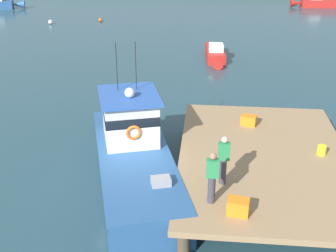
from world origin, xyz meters
TOP-DOWN VIEW (x-y plane):
  - ground_plane at (0.00, 0.00)m, footprint 200.00×200.00m
  - dock at (4.80, 0.00)m, footprint 6.00×9.00m
  - main_fishing_boat at (0.04, 0.23)m, footprint 4.75×9.91m
  - crate_stack_near_edge at (3.69, -3.52)m, footprint 0.67×0.53m
  - crate_single_by_cleat at (4.40, 2.56)m, footprint 0.70×0.58m
  - bait_bucket at (6.80, 0.28)m, footprint 0.32×0.32m
  - deckhand_by_the_boat at (3.27, -1.95)m, footprint 0.36×0.22m
  - deckhand_further_back at (2.93, -3.01)m, footprint 0.36×0.22m
  - moored_boat_near_channel at (14.82, 38.05)m, footprint 6.06×1.75m
  - moored_boat_far_right at (3.12, 15.93)m, footprint 1.46×4.77m
  - mooring_buoy_spare_mooring at (-12.36, 26.22)m, footprint 0.41×0.41m
  - mooring_buoy_channel_marker at (-7.94, 27.81)m, footprint 0.34×0.34m

SIDE VIEW (x-z plane):
  - ground_plane at x=0.00m, z-range 0.00..0.00m
  - mooring_buoy_channel_marker at x=-7.94m, z-range 0.00..0.34m
  - mooring_buoy_spare_mooring at x=-12.36m, z-range 0.00..0.41m
  - moored_boat_far_right at x=3.12m, z-range -0.19..1.01m
  - moored_boat_near_channel at x=14.82m, z-range -0.24..1.29m
  - main_fishing_boat at x=0.04m, z-range -1.39..3.41m
  - dock at x=4.80m, z-range 0.47..1.67m
  - bait_bucket at x=6.80m, z-range 1.20..1.54m
  - crate_single_by_cleat at x=4.40m, z-range 1.20..1.59m
  - crate_stack_near_edge at x=3.69m, z-range 1.20..1.67m
  - deckhand_by_the_boat at x=3.27m, z-range 1.24..2.87m
  - deckhand_further_back at x=2.93m, z-range 1.24..2.87m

